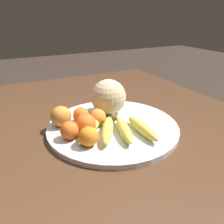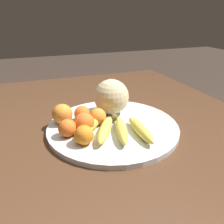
{
  "view_description": "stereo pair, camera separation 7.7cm",
  "coord_description": "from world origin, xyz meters",
  "px_view_note": "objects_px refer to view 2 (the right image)",
  "views": [
    {
      "loc": [
        0.64,
        -0.32,
        1.15
      ],
      "look_at": [
        0.01,
        -0.0,
        0.83
      ],
      "focal_mm": 35.0,
      "sensor_mm": 36.0,
      "label": 1
    },
    {
      "loc": [
        0.67,
        -0.25,
        1.15
      ],
      "look_at": [
        0.01,
        -0.0,
        0.83
      ],
      "focal_mm": 35.0,
      "sensor_mm": 36.0,
      "label": 2
    }
  ],
  "objects_px": {
    "orange_front_left": "(67,128)",
    "orange_front_right": "(82,114)",
    "melon": "(111,97)",
    "banana_bunch": "(114,129)",
    "orange_top_small": "(98,117)",
    "produce_tag": "(86,126)",
    "orange_mid_center": "(62,114)",
    "kitchen_table": "(112,146)",
    "orange_back_right": "(84,135)",
    "fruit_bowl": "(112,126)",
    "orange_back_left": "(84,123)"
  },
  "relations": [
    {
      "from": "orange_front_left",
      "to": "orange_front_right",
      "type": "bearing_deg",
      "value": 142.44
    },
    {
      "from": "orange_front_right",
      "to": "orange_back_right",
      "type": "relative_size",
      "value": 0.98
    },
    {
      "from": "orange_front_left",
      "to": "orange_mid_center",
      "type": "height_order",
      "value": "orange_mid_center"
    },
    {
      "from": "melon",
      "to": "produce_tag",
      "type": "bearing_deg",
      "value": -58.29
    },
    {
      "from": "fruit_bowl",
      "to": "orange_mid_center",
      "type": "height_order",
      "value": "orange_mid_center"
    },
    {
      "from": "orange_mid_center",
      "to": "orange_back_left",
      "type": "distance_m",
      "value": 0.11
    },
    {
      "from": "fruit_bowl",
      "to": "banana_bunch",
      "type": "height_order",
      "value": "banana_bunch"
    },
    {
      "from": "fruit_bowl",
      "to": "produce_tag",
      "type": "xyz_separation_m",
      "value": [
        -0.02,
        -0.09,
        0.01
      ]
    },
    {
      "from": "orange_back_right",
      "to": "produce_tag",
      "type": "height_order",
      "value": "orange_back_right"
    },
    {
      "from": "orange_back_left",
      "to": "banana_bunch",
      "type": "bearing_deg",
      "value": 60.9
    },
    {
      "from": "orange_front_right",
      "to": "melon",
      "type": "bearing_deg",
      "value": 103.89
    },
    {
      "from": "orange_mid_center",
      "to": "orange_top_small",
      "type": "distance_m",
      "value": 0.13
    },
    {
      "from": "kitchen_table",
      "to": "orange_back_right",
      "type": "xyz_separation_m",
      "value": [
        0.1,
        -0.13,
        0.13
      ]
    },
    {
      "from": "orange_mid_center",
      "to": "produce_tag",
      "type": "height_order",
      "value": "orange_mid_center"
    },
    {
      "from": "kitchen_table",
      "to": "produce_tag",
      "type": "xyz_separation_m",
      "value": [
        -0.01,
        -0.1,
        0.1
      ]
    },
    {
      "from": "fruit_bowl",
      "to": "orange_top_small",
      "type": "bearing_deg",
      "value": -113.4
    },
    {
      "from": "banana_bunch",
      "to": "orange_top_small",
      "type": "distance_m",
      "value": 0.09
    },
    {
      "from": "melon",
      "to": "orange_back_left",
      "type": "height_order",
      "value": "melon"
    },
    {
      "from": "orange_front_right",
      "to": "orange_top_small",
      "type": "bearing_deg",
      "value": 45.85
    },
    {
      "from": "orange_back_left",
      "to": "produce_tag",
      "type": "xyz_separation_m",
      "value": [
        -0.04,
        0.01,
        -0.03
      ]
    },
    {
      "from": "fruit_bowl",
      "to": "orange_back_right",
      "type": "relative_size",
      "value": 7.76
    },
    {
      "from": "fruit_bowl",
      "to": "orange_back_right",
      "type": "height_order",
      "value": "orange_back_right"
    },
    {
      "from": "banana_bunch",
      "to": "orange_mid_center",
      "type": "bearing_deg",
      "value": -110.85
    },
    {
      "from": "orange_front_left",
      "to": "orange_top_small",
      "type": "distance_m",
      "value": 0.13
    },
    {
      "from": "orange_front_right",
      "to": "banana_bunch",
      "type": "bearing_deg",
      "value": 29.94
    },
    {
      "from": "orange_front_left",
      "to": "fruit_bowl",
      "type": "bearing_deg",
      "value": 99.03
    },
    {
      "from": "melon",
      "to": "orange_top_small",
      "type": "xyz_separation_m",
      "value": [
        0.08,
        -0.08,
        -0.04
      ]
    },
    {
      "from": "banana_bunch",
      "to": "orange_front_left",
      "type": "relative_size",
      "value": 4.3
    },
    {
      "from": "orange_front_left",
      "to": "orange_back_right",
      "type": "distance_m",
      "value": 0.07
    },
    {
      "from": "kitchen_table",
      "to": "orange_back_right",
      "type": "relative_size",
      "value": 24.34
    },
    {
      "from": "fruit_bowl",
      "to": "melon",
      "type": "height_order",
      "value": "melon"
    },
    {
      "from": "melon",
      "to": "orange_top_small",
      "type": "height_order",
      "value": "melon"
    },
    {
      "from": "melon",
      "to": "orange_front_right",
      "type": "xyz_separation_m",
      "value": [
        0.03,
        -0.13,
        -0.04
      ]
    },
    {
      "from": "orange_front_right",
      "to": "orange_top_small",
      "type": "relative_size",
      "value": 0.96
    },
    {
      "from": "orange_front_right",
      "to": "orange_back_right",
      "type": "xyz_separation_m",
      "value": [
        0.15,
        -0.03,
        0.0
      ]
    },
    {
      "from": "melon",
      "to": "orange_front_right",
      "type": "relative_size",
      "value": 2.33
    },
    {
      "from": "orange_front_left",
      "to": "orange_back_left",
      "type": "xyz_separation_m",
      "value": [
        -0.01,
        0.06,
        0.0
      ]
    },
    {
      "from": "melon",
      "to": "orange_front_left",
      "type": "distance_m",
      "value": 0.23
    },
    {
      "from": "orange_top_small",
      "to": "orange_front_right",
      "type": "bearing_deg",
      "value": -134.15
    },
    {
      "from": "kitchen_table",
      "to": "orange_back_left",
      "type": "xyz_separation_m",
      "value": [
        0.03,
        -0.11,
        0.14
      ]
    },
    {
      "from": "orange_back_left",
      "to": "orange_front_left",
      "type": "bearing_deg",
      "value": -81.35
    },
    {
      "from": "orange_front_left",
      "to": "orange_back_right",
      "type": "bearing_deg",
      "value": 32.49
    },
    {
      "from": "kitchen_table",
      "to": "orange_back_left",
      "type": "bearing_deg",
      "value": -74.17
    },
    {
      "from": "produce_tag",
      "to": "orange_mid_center",
      "type": "bearing_deg",
      "value": -98.91
    },
    {
      "from": "melon",
      "to": "orange_front_left",
      "type": "xyz_separation_m",
      "value": [
        0.12,
        -0.2,
        -0.04
      ]
    },
    {
      "from": "orange_front_left",
      "to": "orange_front_right",
      "type": "xyz_separation_m",
      "value": [
        -0.09,
        0.07,
        -0.0
      ]
    },
    {
      "from": "banana_bunch",
      "to": "orange_mid_center",
      "type": "height_order",
      "value": "orange_mid_center"
    },
    {
      "from": "orange_mid_center",
      "to": "orange_back_left",
      "type": "relative_size",
      "value": 1.06
    },
    {
      "from": "orange_mid_center",
      "to": "orange_top_small",
      "type": "xyz_separation_m",
      "value": [
        0.05,
        0.12,
        -0.01
      ]
    },
    {
      "from": "banana_bunch",
      "to": "orange_top_small",
      "type": "height_order",
      "value": "orange_top_small"
    }
  ]
}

